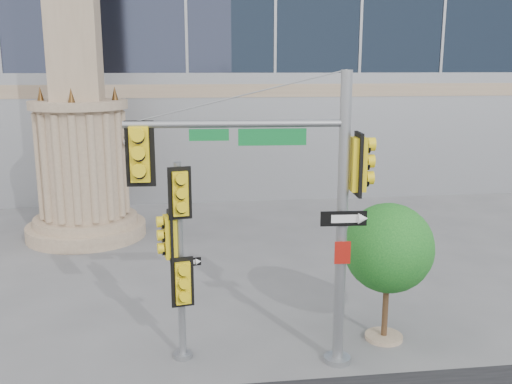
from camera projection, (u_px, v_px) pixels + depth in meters
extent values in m
plane|color=#545456|center=(285.00, 335.00, 13.68)|extent=(120.00, 120.00, 0.00)
cylinder|color=gray|center=(87.00, 230.00, 21.58)|extent=(4.40, 4.40, 0.50)
cylinder|color=gray|center=(86.00, 219.00, 21.49)|extent=(3.80, 3.80, 0.30)
cylinder|color=gray|center=(82.00, 163.00, 21.02)|extent=(3.00, 3.00, 4.00)
cylinder|color=gray|center=(78.00, 105.00, 20.56)|extent=(3.50, 3.50, 0.30)
cone|color=#472D14|center=(115.00, 93.00, 20.63)|extent=(0.24, 0.24, 0.50)
cone|color=#472D14|center=(40.00, 94.00, 20.30)|extent=(0.24, 0.24, 0.50)
cylinder|color=slate|center=(337.00, 359.00, 12.45)|extent=(0.58, 0.58, 0.13)
cylinder|color=slate|center=(342.00, 224.00, 11.78)|extent=(0.23, 0.23, 6.25)
cylinder|color=slate|center=(235.00, 124.00, 11.18)|extent=(4.38, 0.40, 0.15)
cube|color=#0D6F2D|center=(272.00, 137.00, 11.26)|extent=(1.35, 0.12, 0.33)
cube|color=yellow|center=(140.00, 154.00, 11.17)|extent=(0.59, 0.32, 1.30)
cube|color=yellow|center=(358.00, 164.00, 11.53)|extent=(0.32, 0.59, 1.30)
cube|color=black|center=(344.00, 219.00, 11.61)|extent=(0.96, 0.09, 0.31)
cube|color=#9E160E|center=(342.00, 253.00, 11.76)|extent=(0.33, 0.05, 0.48)
cylinder|color=slate|center=(183.00, 355.00, 12.64)|extent=(0.42, 0.42, 0.11)
cylinder|color=slate|center=(180.00, 263.00, 12.18)|extent=(0.16, 0.16, 4.39)
cube|color=yellow|center=(180.00, 193.00, 11.65)|extent=(0.52, 0.33, 1.10)
cube|color=yellow|center=(170.00, 237.00, 11.99)|extent=(0.33, 0.52, 1.10)
cube|color=yellow|center=(182.00, 282.00, 12.07)|extent=(0.52, 0.33, 1.10)
cube|color=black|center=(188.00, 262.00, 12.12)|extent=(0.54, 0.13, 0.18)
cylinder|color=gray|center=(384.00, 337.00, 13.50)|extent=(0.88, 0.88, 0.10)
cylinder|color=#382314|center=(385.00, 304.00, 13.32)|extent=(0.14, 0.14, 1.77)
sphere|color=#114E1A|center=(388.00, 248.00, 13.02)|extent=(2.06, 2.06, 2.06)
sphere|color=#114E1A|center=(402.00, 256.00, 13.37)|extent=(1.28, 1.28, 1.28)
sphere|color=#114E1A|center=(377.00, 262.00, 12.79)|extent=(1.08, 1.08, 1.08)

